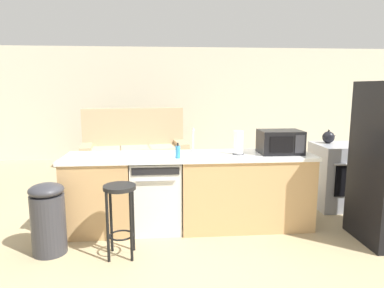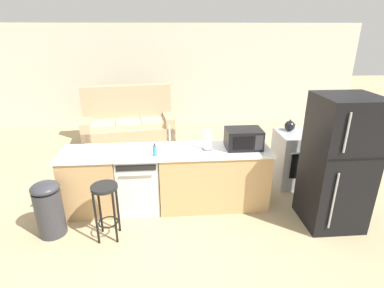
{
  "view_description": "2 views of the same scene",
  "coord_description": "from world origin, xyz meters",
  "px_view_note": "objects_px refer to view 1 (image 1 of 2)",
  "views": [
    {
      "loc": [
        -0.16,
        -3.95,
        1.69
      ],
      "look_at": [
        0.23,
        0.65,
        0.92
      ],
      "focal_mm": 32.0,
      "sensor_mm": 36.0,
      "label": 1
    },
    {
      "loc": [
        0.21,
        -3.88,
        2.51
      ],
      "look_at": [
        0.54,
        0.41,
        0.82
      ],
      "focal_mm": 28.0,
      "sensor_mm": 36.0,
      "label": 2
    }
  ],
  "objects_px": {
    "kettle": "(328,137)",
    "bar_stool": "(120,205)",
    "microwave": "(280,142)",
    "paper_towel_roll": "(238,143)",
    "dishwasher": "(157,195)",
    "stove_range": "(342,176)",
    "trash_bin": "(48,218)",
    "soap_bottle": "(177,152)",
    "couch": "(135,153)"
  },
  "relations": [
    {
      "from": "kettle",
      "to": "bar_stool",
      "type": "bearing_deg",
      "value": -154.15
    },
    {
      "from": "microwave",
      "to": "paper_towel_roll",
      "type": "bearing_deg",
      "value": -177.11
    },
    {
      "from": "dishwasher",
      "to": "paper_towel_roll",
      "type": "height_order",
      "value": "paper_towel_roll"
    },
    {
      "from": "stove_range",
      "to": "bar_stool",
      "type": "height_order",
      "value": "stove_range"
    },
    {
      "from": "stove_range",
      "to": "microwave",
      "type": "relative_size",
      "value": 1.8
    },
    {
      "from": "dishwasher",
      "to": "trash_bin",
      "type": "distance_m",
      "value": 1.22
    },
    {
      "from": "dishwasher",
      "to": "stove_range",
      "type": "xyz_separation_m",
      "value": [
        2.6,
        0.55,
        0.03
      ]
    },
    {
      "from": "paper_towel_roll",
      "to": "kettle",
      "type": "bearing_deg",
      "value": 25.81
    },
    {
      "from": "soap_bottle",
      "to": "microwave",
      "type": "bearing_deg",
      "value": 8.44
    },
    {
      "from": "bar_stool",
      "to": "trash_bin",
      "type": "bearing_deg",
      "value": 170.16
    },
    {
      "from": "kettle",
      "to": "bar_stool",
      "type": "xyz_separation_m",
      "value": [
        -2.78,
        -1.35,
        -0.45
      ]
    },
    {
      "from": "soap_bottle",
      "to": "bar_stool",
      "type": "height_order",
      "value": "soap_bottle"
    },
    {
      "from": "stove_range",
      "to": "couch",
      "type": "height_order",
      "value": "couch"
    },
    {
      "from": "microwave",
      "to": "paper_towel_roll",
      "type": "relative_size",
      "value": 1.77
    },
    {
      "from": "microwave",
      "to": "paper_towel_roll",
      "type": "height_order",
      "value": "paper_towel_roll"
    },
    {
      "from": "stove_range",
      "to": "soap_bottle",
      "type": "bearing_deg",
      "value": -162.68
    },
    {
      "from": "dishwasher",
      "to": "bar_stool",
      "type": "height_order",
      "value": "dishwasher"
    },
    {
      "from": "stove_range",
      "to": "paper_towel_roll",
      "type": "xyz_separation_m",
      "value": [
        -1.63,
        -0.58,
        0.59
      ]
    },
    {
      "from": "paper_towel_roll",
      "to": "bar_stool",
      "type": "distance_m",
      "value": 1.55
    },
    {
      "from": "dishwasher",
      "to": "bar_stool",
      "type": "relative_size",
      "value": 1.14
    },
    {
      "from": "stove_range",
      "to": "couch",
      "type": "distance_m",
      "value": 3.82
    },
    {
      "from": "paper_towel_roll",
      "to": "bar_stool",
      "type": "bearing_deg",
      "value": -154.11
    },
    {
      "from": "bar_stool",
      "to": "couch",
      "type": "xyz_separation_m",
      "value": [
        -0.14,
        3.47,
        -0.14
      ]
    },
    {
      "from": "microwave",
      "to": "couch",
      "type": "bearing_deg",
      "value": 125.15
    },
    {
      "from": "trash_bin",
      "to": "bar_stool",
      "type": "bearing_deg",
      "value": -9.84
    },
    {
      "from": "bar_stool",
      "to": "couch",
      "type": "relative_size",
      "value": 0.35
    },
    {
      "from": "dishwasher",
      "to": "kettle",
      "type": "xyz_separation_m",
      "value": [
        2.43,
        0.68,
        0.56
      ]
    },
    {
      "from": "paper_towel_roll",
      "to": "couch",
      "type": "distance_m",
      "value": 3.24
    },
    {
      "from": "kettle",
      "to": "soap_bottle",
      "type": "bearing_deg",
      "value": -158.45
    },
    {
      "from": "microwave",
      "to": "paper_towel_roll",
      "type": "distance_m",
      "value": 0.52
    },
    {
      "from": "stove_range",
      "to": "microwave",
      "type": "bearing_deg",
      "value": -153.66
    },
    {
      "from": "bar_stool",
      "to": "trash_bin",
      "type": "relative_size",
      "value": 1.0
    },
    {
      "from": "microwave",
      "to": "bar_stool",
      "type": "xyz_separation_m",
      "value": [
        -1.84,
        -0.67,
        -0.5
      ]
    },
    {
      "from": "bar_stool",
      "to": "kettle",
      "type": "bearing_deg",
      "value": 25.85
    },
    {
      "from": "bar_stool",
      "to": "soap_bottle",
      "type": "bearing_deg",
      "value": 39.22
    },
    {
      "from": "dishwasher",
      "to": "kettle",
      "type": "bearing_deg",
      "value": 15.58
    },
    {
      "from": "trash_bin",
      "to": "microwave",
      "type": "bearing_deg",
      "value": 11.78
    },
    {
      "from": "stove_range",
      "to": "paper_towel_roll",
      "type": "height_order",
      "value": "paper_towel_roll"
    },
    {
      "from": "kettle",
      "to": "trash_bin",
      "type": "xyz_separation_m",
      "value": [
        -3.52,
        -1.22,
        -0.61
      ]
    },
    {
      "from": "stove_range",
      "to": "paper_towel_roll",
      "type": "distance_m",
      "value": 1.82
    },
    {
      "from": "bar_stool",
      "to": "dishwasher",
      "type": "bearing_deg",
      "value": 62.65
    },
    {
      "from": "stove_range",
      "to": "couch",
      "type": "xyz_separation_m",
      "value": [
        -3.08,
        2.25,
        -0.06
      ]
    },
    {
      "from": "paper_towel_roll",
      "to": "trash_bin",
      "type": "xyz_separation_m",
      "value": [
        -2.06,
        -0.51,
        -0.66
      ]
    },
    {
      "from": "kettle",
      "to": "paper_towel_roll",
      "type": "bearing_deg",
      "value": -154.19
    },
    {
      "from": "paper_towel_roll",
      "to": "microwave",
      "type": "bearing_deg",
      "value": 2.89
    },
    {
      "from": "stove_range",
      "to": "trash_bin",
      "type": "distance_m",
      "value": 3.85
    },
    {
      "from": "stove_range",
      "to": "bar_stool",
      "type": "bearing_deg",
      "value": -157.56
    },
    {
      "from": "soap_bottle",
      "to": "trash_bin",
      "type": "bearing_deg",
      "value": -165.18
    },
    {
      "from": "microwave",
      "to": "bar_stool",
      "type": "bearing_deg",
      "value": -160.04
    },
    {
      "from": "dishwasher",
      "to": "couch",
      "type": "relative_size",
      "value": 0.4
    }
  ]
}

